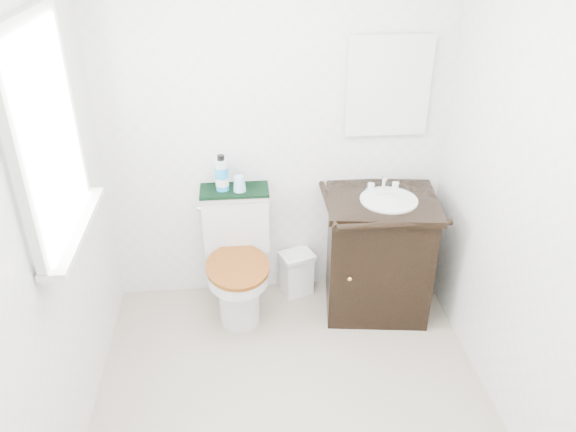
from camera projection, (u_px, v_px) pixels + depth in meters
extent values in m
plane|color=#ACA28A|center=(295.00, 414.00, 3.04)|extent=(2.40, 2.40, 0.00)
plane|color=white|center=(276.00, 128.00, 3.50)|extent=(2.40, 0.00, 2.40)
plane|color=white|center=(38.00, 234.00, 2.37)|extent=(0.00, 2.40, 2.40)
plane|color=white|center=(537.00, 211.00, 2.55)|extent=(0.00, 2.40, 2.40)
cube|color=white|center=(45.00, 135.00, 2.42)|extent=(0.02, 0.70, 0.90)
cube|color=silver|center=(389.00, 86.00, 3.42)|extent=(0.50, 0.02, 0.60)
cylinder|color=silver|center=(239.00, 295.00, 3.63)|extent=(0.26, 0.26, 0.41)
cube|color=silver|center=(239.00, 273.00, 3.85)|extent=(0.26, 0.28, 0.41)
cube|color=silver|center=(236.00, 222.00, 3.68)|extent=(0.43, 0.18, 0.39)
cube|color=silver|center=(234.00, 194.00, 3.57)|extent=(0.45, 0.20, 0.03)
cylinder|color=silver|center=(238.00, 273.00, 3.50)|extent=(0.39, 0.39, 0.08)
cylinder|color=brown|center=(238.00, 266.00, 3.47)|extent=(0.42, 0.42, 0.03)
cube|color=black|center=(377.00, 257.00, 3.69)|extent=(0.71, 0.62, 0.78)
cube|color=black|center=(382.00, 202.00, 3.49)|extent=(0.75, 0.67, 0.04)
cylinder|color=silver|center=(389.00, 200.00, 3.46)|extent=(0.36, 0.36, 0.01)
ellipsoid|color=silver|center=(388.00, 208.00, 3.48)|extent=(0.31, 0.31, 0.15)
cylinder|color=silver|center=(383.00, 183.00, 3.56)|extent=(0.02, 0.02, 0.10)
cube|color=white|center=(297.00, 275.00, 3.94)|extent=(0.24, 0.21, 0.28)
cube|color=white|center=(297.00, 256.00, 3.86)|extent=(0.26, 0.24, 0.03)
cube|color=black|center=(234.00, 190.00, 3.56)|extent=(0.44, 0.22, 0.02)
cylinder|color=#1987D7|center=(222.00, 179.00, 3.52)|extent=(0.08, 0.08, 0.15)
cylinder|color=silver|center=(221.00, 164.00, 3.47)|extent=(0.08, 0.08, 0.05)
cylinder|color=black|center=(221.00, 158.00, 3.45)|extent=(0.04, 0.04, 0.03)
cone|color=#94C1F2|center=(239.00, 184.00, 3.51)|extent=(0.08, 0.08, 0.10)
ellipsoid|color=#197A78|center=(370.00, 189.00, 3.59)|extent=(0.06, 0.04, 0.02)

